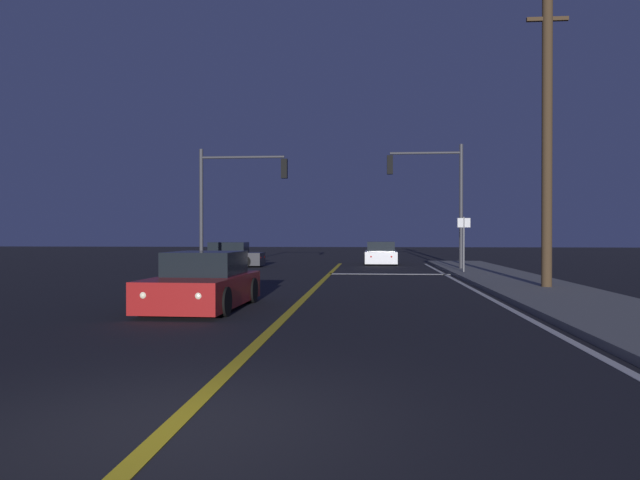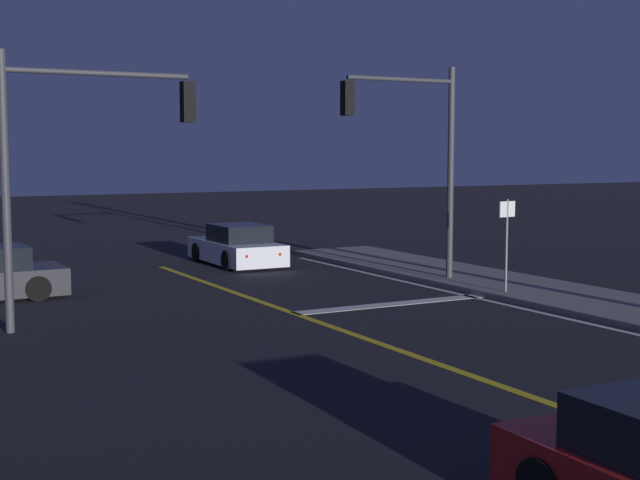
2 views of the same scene
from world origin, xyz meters
TOP-DOWN VIEW (x-y plane):
  - lane_line_center at (0.00, 11.46)m, footprint 0.20×38.96m
  - stop_bar at (2.66, 21.42)m, footprint 5.31×0.50m
  - car_mid_block_white at (2.42, 30.37)m, footprint 1.94×4.38m
  - traffic_signal_near_right at (4.88, 23.72)m, footprint 3.60×0.28m
  - traffic_signal_far_left at (-4.63, 22.32)m, footprint 4.17×0.28m
  - street_sign_corner at (5.81, 20.92)m, footprint 0.56×0.11m

SIDE VIEW (x-z plane):
  - lane_line_center at x=0.00m, z-range 0.00..0.01m
  - stop_bar at x=2.66m, z-range 0.00..0.01m
  - car_mid_block_white at x=2.42m, z-range -0.09..1.25m
  - street_sign_corner at x=5.81m, z-range 0.43..2.94m
  - traffic_signal_far_left at x=-4.63m, z-range 0.98..6.75m
  - traffic_signal_near_right at x=4.88m, z-range 0.98..7.04m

